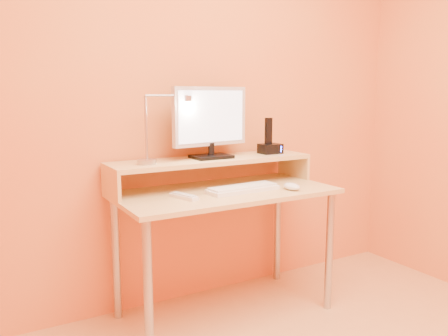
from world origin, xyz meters
TOP-DOWN VIEW (x-y plane):
  - wall_back at (0.00, 1.50)m, footprint 3.00×0.04m
  - desk_leg_fl at (-0.55, 0.93)m, footprint 0.04×0.04m
  - desk_leg_fr at (0.55, 0.93)m, footprint 0.04×0.04m
  - desk_leg_bl at (-0.55, 1.43)m, footprint 0.04×0.04m
  - desk_leg_br at (0.55, 1.43)m, footprint 0.04×0.04m
  - desk_lower at (0.00, 1.18)m, footprint 1.20×0.60m
  - shelf_riser_left at (-0.59, 1.33)m, footprint 0.02×0.30m
  - shelf_riser_right at (0.59, 1.33)m, footprint 0.02×0.30m
  - desk_shelf at (0.00, 1.33)m, footprint 1.20×0.30m
  - monitor_foot at (-0.00, 1.33)m, footprint 0.22×0.16m
  - monitor_neck at (-0.00, 1.33)m, footprint 0.04×0.04m
  - monitor_panel at (-0.00, 1.34)m, footprint 0.49×0.10m
  - monitor_back at (-0.00, 1.36)m, footprint 0.43×0.07m
  - monitor_screen at (-0.00, 1.32)m, footprint 0.44×0.06m
  - lamp_base at (-0.40, 1.30)m, footprint 0.10×0.10m
  - lamp_post at (-0.40, 1.30)m, footprint 0.01×0.01m
  - lamp_arm at (-0.28, 1.30)m, footprint 0.24×0.01m
  - lamp_head at (-0.16, 1.30)m, footprint 0.04×0.04m
  - lamp_bulb at (-0.16, 1.30)m, footprint 0.03×0.03m
  - phone_dock at (0.41, 1.33)m, footprint 0.13×0.10m
  - phone_handset at (0.39, 1.33)m, footprint 0.04×0.03m
  - phone_led at (0.45, 1.28)m, footprint 0.01×0.00m
  - keyboard at (0.07, 1.10)m, footprint 0.42×0.15m
  - mouse at (0.32, 1.00)m, footprint 0.07×0.12m
  - remote_control at (-0.28, 1.11)m, footprint 0.10×0.18m

SIDE VIEW (x-z plane):
  - desk_leg_fl at x=-0.55m, z-range 0.00..0.69m
  - desk_leg_fr at x=0.55m, z-range 0.00..0.69m
  - desk_leg_bl at x=-0.55m, z-range 0.00..0.69m
  - desk_leg_br at x=0.55m, z-range 0.00..0.69m
  - desk_lower at x=0.00m, z-range 0.70..0.72m
  - remote_control at x=-0.28m, z-range 0.72..0.74m
  - keyboard at x=0.07m, z-range 0.72..0.74m
  - mouse at x=0.32m, z-range 0.72..0.76m
  - shelf_riser_left at x=-0.59m, z-range 0.72..0.85m
  - shelf_riser_right at x=0.59m, z-range 0.72..0.85m
  - desk_shelf at x=0.00m, z-range 0.86..0.88m
  - monitor_foot at x=0.00m, z-range 0.88..0.90m
  - lamp_base at x=-0.40m, z-range 0.88..0.90m
  - phone_dock at x=0.41m, z-range 0.88..0.94m
  - phone_led at x=0.45m, z-range 0.89..0.93m
  - monitor_neck at x=0.00m, z-range 0.90..0.97m
  - phone_handset at x=0.39m, z-range 0.94..1.10m
  - lamp_post at x=-0.40m, z-range 0.91..1.24m
  - monitor_panel at x=0.00m, z-range 0.95..1.28m
  - monitor_back at x=0.00m, z-range 0.98..1.26m
  - monitor_screen at x=0.00m, z-range 0.97..1.26m
  - lamp_bulb at x=-0.16m, z-range 1.20..1.21m
  - lamp_head at x=-0.16m, z-range 1.21..1.24m
  - lamp_arm at x=-0.28m, z-range 1.23..1.24m
  - wall_back at x=0.00m, z-range 0.00..2.50m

